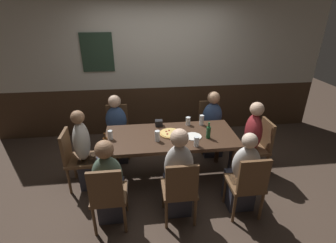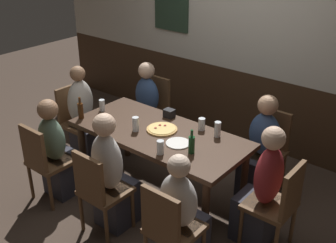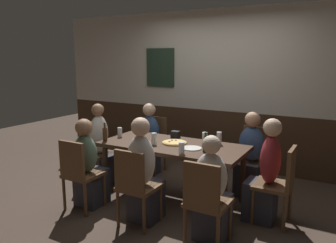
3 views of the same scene
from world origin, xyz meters
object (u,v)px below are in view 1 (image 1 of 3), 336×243
object	(u,v)px
chair_right_far	(210,123)
person_left_near	(110,186)
pizza	(170,133)
highball_clear	(110,135)
chair_left_near	(108,194)
chair_left_far	(118,128)
person_right_far	(212,128)
dining_table	(171,140)
beer_bottle_brown	(106,144)
person_left_far	(117,133)
beer_glass_tall	(196,142)
tumbler_short	(188,121)
condiment_caddy	(159,123)
beer_bottle_green	(208,132)
beer_glass_half	(157,137)
chair_head_west	(76,156)
person_head_west	(87,156)
chair_right_near	(248,183)
chair_head_east	(258,145)
person_right_near	(242,177)
plate_white_large	(193,136)
person_mid_near	(178,179)
person_head_east	(248,145)
chair_mid_near	(180,188)
tumbler_water	(202,121)

from	to	relation	value
chair_right_far	person_left_near	size ratio (longest dim) A/B	0.79
pizza	highball_clear	distance (m)	0.83
chair_left_near	chair_left_far	xyz separation A→B (m)	(-0.00, 1.68, 0.00)
person_right_far	dining_table	bearing A→B (deg)	-140.32
person_right_far	beer_bottle_brown	size ratio (longest dim) A/B	4.63
person_left_far	beer_glass_tall	world-z (taller)	person_left_far
tumbler_short	condiment_caddy	world-z (taller)	tumbler_short
chair_left_far	beer_bottle_green	bearing A→B (deg)	-36.37
chair_left_far	beer_glass_half	xyz separation A→B (m)	(0.61, -0.97, 0.31)
chair_head_west	beer_glass_half	world-z (taller)	beer_glass_half
beer_glass_half	person_left_near	bearing A→B (deg)	-138.59
person_head_west	pizza	size ratio (longest dim) A/B	3.73
chair_right_near	pizza	world-z (taller)	chair_right_near
chair_head_east	beer_bottle_brown	size ratio (longest dim) A/B	3.63
person_right_far	chair_head_west	bearing A→B (deg)	-162.60
chair_right_near	beer_glass_tall	size ratio (longest dim) A/B	6.55
person_right_near	plate_white_large	xyz separation A→B (m)	(-0.51, 0.60, 0.29)
chair_left_far	person_left_far	size ratio (longest dim) A/B	0.78
chair_left_far	person_mid_near	xyz separation A→B (m)	(0.81, -1.52, 0.01)
person_head_east	beer_bottle_brown	distance (m)	2.09
chair_head_west	plate_white_large	bearing A→B (deg)	-2.67
dining_table	beer_glass_tall	distance (m)	0.46
person_left_near	pizza	world-z (taller)	person_left_near
plate_white_large	chair_right_far	bearing A→B (deg)	60.90
person_right_far	condiment_caddy	size ratio (longest dim) A/B	10.19
chair_left_far	chair_mid_near	size ratio (longest dim) A/B	1.00
chair_right_near	person_left_near	distance (m)	1.64
chair_left_far	chair_mid_near	world-z (taller)	same
dining_table	pizza	distance (m)	0.10
chair_head_west	highball_clear	size ratio (longest dim) A/B	6.76
chair_right_near	chair_mid_near	size ratio (longest dim) A/B	1.00
tumbler_water	highball_clear	bearing A→B (deg)	-167.50
person_left_near	person_right_near	world-z (taller)	person_left_near
highball_clear	condiment_caddy	bearing A→B (deg)	26.49
chair_head_east	person_head_west	bearing A→B (deg)	180.00
chair_left_far	chair_right_far	distance (m)	1.63
person_left_far	person_right_far	xyz separation A→B (m)	(1.63, -0.00, -0.00)
chair_head_east	beer_glass_half	world-z (taller)	beer_glass_half
chair_right_far	pizza	bearing A→B (deg)	-135.83
chair_mid_near	person_head_east	size ratio (longest dim) A/B	0.74
chair_head_west	chair_left_far	bearing A→B (deg)	57.85
chair_head_west	person_right_near	size ratio (longest dim) A/B	0.80
chair_right_near	person_right_far	xyz separation A→B (m)	(0.00, 1.51, -0.02)
chair_head_east	person_head_east	xyz separation A→B (m)	(-0.16, 0.00, 0.01)
dining_table	chair_head_east	world-z (taller)	chair_head_east
pizza	tumbler_water	bearing A→B (deg)	25.25
chair_head_west	beer_glass_half	bearing A→B (deg)	-6.62
chair_right_near	condiment_caddy	distance (m)	1.54
person_left_far	dining_table	bearing A→B (deg)	-39.68
tumbler_water	beer_bottle_green	size ratio (longest dim) A/B	0.67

